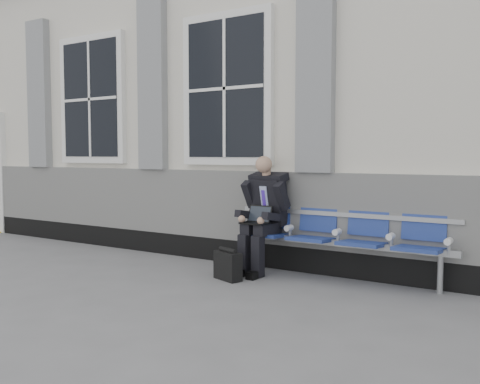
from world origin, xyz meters
The scene contains 5 objects.
ground centered at (0.00, 0.00, 0.00)m, with size 70.00×70.00×0.00m, color slate.
station_building centered at (-0.02, 3.47, 2.22)m, with size 14.40×4.40×4.49m.
bench centered at (1.97, 1.32, 0.55)m, with size 2.60×0.47×0.91m.
businessman centered at (1.06, 1.19, 0.76)m, with size 0.56×0.75×1.39m.
briefcase centered at (0.92, 0.63, 0.17)m, with size 0.38×0.26×0.36m.
Camera 1 is at (4.24, -4.28, 1.42)m, focal length 40.00 mm.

